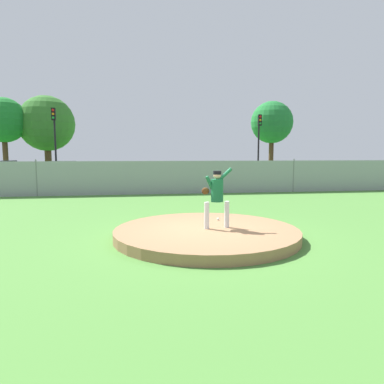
{
  "coord_description": "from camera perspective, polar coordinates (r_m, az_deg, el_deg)",
  "views": [
    {
      "loc": [
        -1.68,
        -8.74,
        2.21
      ],
      "look_at": [
        -0.08,
        2.03,
        0.99
      ],
      "focal_mm": 32.35,
      "sensor_mm": 36.0,
      "label": 1
    }
  ],
  "objects": [
    {
      "name": "traffic_light_far",
      "position": [
        29.36,
        10.99,
        9.05
      ],
      "size": [
        0.28,
        0.46,
        5.35
      ],
      "color": "black",
      "rests_on": "ground_plane"
    },
    {
      "name": "baseball",
      "position": [
        10.23,
        4.32,
        -4.45
      ],
      "size": [
        0.07,
        0.07,
        0.07
      ],
      "primitive_type": "sphere",
      "color": "white",
      "rests_on": "pitchers_mound"
    },
    {
      "name": "parked_car_navy",
      "position": [
        23.47,
        -20.91,
        2.56
      ],
      "size": [
        2.12,
        4.75,
        1.7
      ],
      "color": "#161E4C",
      "rests_on": "ground_plane"
    },
    {
      "name": "parked_car_charcoal",
      "position": [
        24.79,
        8.92,
        2.94
      ],
      "size": [
        1.93,
        4.33,
        1.54
      ],
      "color": "#232328",
      "rests_on": "ground_plane"
    },
    {
      "name": "tree_slender_far",
      "position": [
        33.42,
        -28.65,
        10.31
      ],
      "size": [
        3.74,
        3.74,
        6.85
      ],
      "color": "#4C331E",
      "rests_on": "ground_plane"
    },
    {
      "name": "pitchers_mound",
      "position": [
        9.14,
        2.39,
        -6.79
      ],
      "size": [
        4.82,
        4.82,
        0.25
      ],
      "primitive_type": "cylinder",
      "color": "#99704C",
      "rests_on": "ground_plane"
    },
    {
      "name": "pitcher_youth",
      "position": [
        9.02,
        4.09,
        -0.22
      ],
      "size": [
        0.81,
        0.32,
        1.59
      ],
      "color": "silver",
      "rests_on": "pitchers_mound"
    },
    {
      "name": "traffic_light_near",
      "position": [
        27.8,
        -21.72,
        9.08
      ],
      "size": [
        0.28,
        0.46,
        5.51
      ],
      "color": "black",
      "rests_on": "ground_plane"
    },
    {
      "name": "chainlink_fence",
      "position": [
        18.86,
        -3.32,
        2.41
      ],
      "size": [
        35.05,
        0.07,
        1.9
      ],
      "color": "gray",
      "rests_on": "ground_plane"
    },
    {
      "name": "parked_car_red",
      "position": [
        25.72,
        16.28,
        2.99
      ],
      "size": [
        1.87,
        4.7,
        1.66
      ],
      "color": "#A81919",
      "rests_on": "ground_plane"
    },
    {
      "name": "tree_broad_left",
      "position": [
        33.53,
        13.03,
        11.06
      ],
      "size": [
        3.87,
        3.87,
        7.0
      ],
      "color": "#4C331E",
      "rests_on": "ground_plane"
    },
    {
      "name": "ground_plane",
      "position": [
        15.0,
        -1.92,
        -2.08
      ],
      "size": [
        80.0,
        80.0,
        0.0
      ],
      "primitive_type": "plane",
      "color": "#4C8438"
    },
    {
      "name": "parked_car_silver",
      "position": [
        23.42,
        0.55,
        2.94
      ],
      "size": [
        1.9,
        4.11,
        1.66
      ],
      "color": "#B7BABF",
      "rests_on": "ground_plane"
    },
    {
      "name": "tree_leaning_west",
      "position": [
        33.82,
        -22.84,
        10.33
      ],
      "size": [
        4.87,
        4.87,
        7.28
      ],
      "color": "#4C331E",
      "rests_on": "ground_plane"
    },
    {
      "name": "asphalt_strip",
      "position": [
        23.41,
        -4.3,
        0.98
      ],
      "size": [
        44.0,
        7.0,
        0.01
      ],
      "primitive_type": "cube",
      "color": "#2B2B2D",
      "rests_on": "ground_plane"
    }
  ]
}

